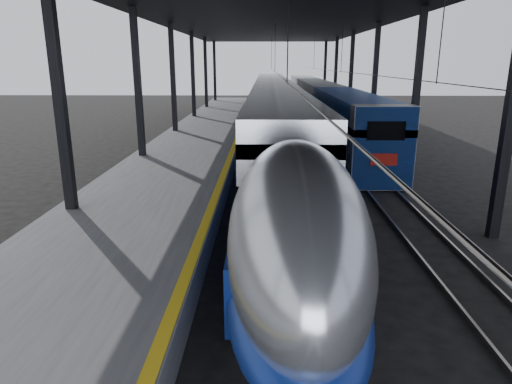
{
  "coord_description": "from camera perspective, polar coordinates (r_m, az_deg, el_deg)",
  "views": [
    {
      "loc": [
        1.26,
        -10.79,
        6.13
      ],
      "look_at": [
        0.98,
        3.77,
        2.0
      ],
      "focal_mm": 32.0,
      "sensor_mm": 36.0,
      "label": 1
    }
  ],
  "objects": [
    {
      "name": "rails",
      "position": [
        31.54,
        7.01,
        4.67
      ],
      "size": [
        6.52,
        80.0,
        0.16
      ],
      "color": "slate",
      "rests_on": "ground"
    },
    {
      "name": "canopy",
      "position": [
        30.94,
        2.46,
        21.37
      ],
      "size": [
        18.0,
        75.0,
        9.47
      ],
      "color": "black",
      "rests_on": "ground"
    },
    {
      "name": "platform",
      "position": [
        31.66,
        -7.59,
        5.46
      ],
      "size": [
        6.0,
        80.0,
        1.0
      ],
      "primitive_type": "cube",
      "color": "#4C4C4F",
      "rests_on": "ground"
    },
    {
      "name": "ground",
      "position": [
        12.47,
        -4.97,
        -13.67
      ],
      "size": [
        160.0,
        160.0,
        0.0
      ],
      "primitive_type": "plane",
      "color": "black",
      "rests_on": "ground"
    },
    {
      "name": "second_train",
      "position": [
        49.45,
        7.92,
        11.05
      ],
      "size": [
        3.03,
        56.05,
        4.18
      ],
      "color": "navy",
      "rests_on": "ground"
    },
    {
      "name": "tgv_train",
      "position": [
        37.4,
        2.27,
        9.74
      ],
      "size": [
        3.22,
        65.2,
        4.61
      ],
      "color": "#B8BABF",
      "rests_on": "ground"
    },
    {
      "name": "yellow_strip",
      "position": [
        31.27,
        -2.51,
        6.4
      ],
      "size": [
        0.3,
        80.0,
        0.01
      ],
      "primitive_type": "cube",
      "color": "gold",
      "rests_on": "platform"
    }
  ]
}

